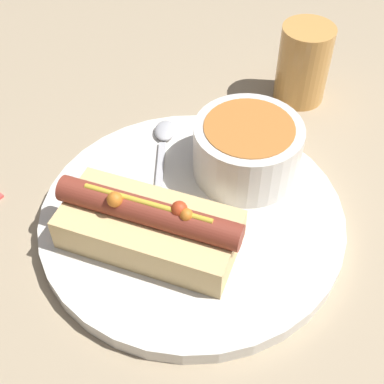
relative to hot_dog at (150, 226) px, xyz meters
The scene contains 6 objects.
ground_plane 0.06m from the hot_dog, 91.63° to the left, with size 4.00×4.00×0.00m, color tan.
dinner_plate 0.06m from the hot_dog, 91.63° to the left, with size 0.29×0.29×0.02m.
hot_dog is the anchor object (origin of this frame).
soup_bowl 0.13m from the hot_dog, 93.43° to the left, with size 0.11×0.11×0.06m.
spoon 0.12m from the hot_dog, 134.84° to the left, with size 0.12×0.11×0.01m.
drinking_glass 0.29m from the hot_dog, 102.76° to the left, with size 0.06×0.06×0.09m.
Camera 1 is at (0.24, -0.22, 0.40)m, focal length 50.00 mm.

